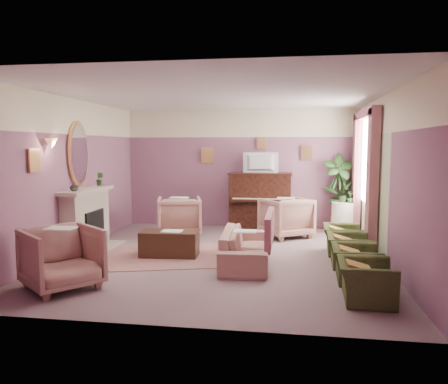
# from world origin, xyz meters

# --- Properties ---
(floor) EXTENTS (5.50, 6.00, 0.01)m
(floor) POSITION_xyz_m (0.00, 0.00, 0.00)
(floor) COLOR slate
(floor) RESTS_ON ground
(ceiling) EXTENTS (5.50, 6.00, 0.01)m
(ceiling) POSITION_xyz_m (0.00, 0.00, 2.80)
(ceiling) COLOR silver
(ceiling) RESTS_ON wall_back
(wall_back) EXTENTS (5.50, 0.02, 2.80)m
(wall_back) POSITION_xyz_m (0.00, 3.00, 1.40)
(wall_back) COLOR #6A4665
(wall_back) RESTS_ON floor
(wall_front) EXTENTS (5.50, 0.02, 2.80)m
(wall_front) POSITION_xyz_m (0.00, -3.00, 1.40)
(wall_front) COLOR #6A4665
(wall_front) RESTS_ON floor
(wall_left) EXTENTS (0.02, 6.00, 2.80)m
(wall_left) POSITION_xyz_m (-2.75, 0.00, 1.40)
(wall_left) COLOR #6A4665
(wall_left) RESTS_ON floor
(wall_right) EXTENTS (0.02, 6.00, 2.80)m
(wall_right) POSITION_xyz_m (2.75, 0.00, 1.40)
(wall_right) COLOR #6A4665
(wall_right) RESTS_ON floor
(picture_rail_band) EXTENTS (5.50, 0.01, 0.65)m
(picture_rail_band) POSITION_xyz_m (0.00, 2.99, 2.47)
(picture_rail_band) COLOR #F0E4BF
(picture_rail_band) RESTS_ON wall_back
(stripe_panel) EXTENTS (0.01, 3.00, 2.15)m
(stripe_panel) POSITION_xyz_m (2.73, 1.30, 1.07)
(stripe_panel) COLOR #B9C29B
(stripe_panel) RESTS_ON wall_right
(fireplace_surround) EXTENTS (0.30, 1.40, 1.10)m
(fireplace_surround) POSITION_xyz_m (-2.59, 0.20, 0.55)
(fireplace_surround) COLOR #B4A491
(fireplace_surround) RESTS_ON floor
(fireplace_inset) EXTENTS (0.18, 0.72, 0.68)m
(fireplace_inset) POSITION_xyz_m (-2.49, 0.20, 0.40)
(fireplace_inset) COLOR black
(fireplace_inset) RESTS_ON floor
(fire_ember) EXTENTS (0.06, 0.54, 0.10)m
(fire_ember) POSITION_xyz_m (-2.45, 0.20, 0.22)
(fire_ember) COLOR #EE380F
(fire_ember) RESTS_ON floor
(mantel_shelf) EXTENTS (0.40, 1.55, 0.07)m
(mantel_shelf) POSITION_xyz_m (-2.56, 0.20, 1.12)
(mantel_shelf) COLOR #B4A491
(mantel_shelf) RESTS_ON fireplace_surround
(hearth) EXTENTS (0.55, 1.50, 0.02)m
(hearth) POSITION_xyz_m (-2.39, 0.20, 0.01)
(hearth) COLOR #B4A491
(hearth) RESTS_ON floor
(mirror_frame) EXTENTS (0.04, 0.72, 1.20)m
(mirror_frame) POSITION_xyz_m (-2.70, 0.20, 1.80)
(mirror_frame) COLOR #E1A461
(mirror_frame) RESTS_ON wall_left
(mirror_glass) EXTENTS (0.01, 0.60, 1.06)m
(mirror_glass) POSITION_xyz_m (-2.67, 0.20, 1.80)
(mirror_glass) COLOR white
(mirror_glass) RESTS_ON wall_left
(sconce_shade) EXTENTS (0.20, 0.20, 0.16)m
(sconce_shade) POSITION_xyz_m (-2.62, -0.85, 1.98)
(sconce_shade) COLOR tan
(sconce_shade) RESTS_ON wall_left
(piano) EXTENTS (1.40, 0.60, 1.30)m
(piano) POSITION_xyz_m (0.50, 2.68, 0.65)
(piano) COLOR black
(piano) RESTS_ON floor
(piano_keyshelf) EXTENTS (1.30, 0.12, 0.06)m
(piano_keyshelf) POSITION_xyz_m (0.50, 2.33, 0.72)
(piano_keyshelf) COLOR black
(piano_keyshelf) RESTS_ON piano
(piano_keys) EXTENTS (1.20, 0.08, 0.02)m
(piano_keys) POSITION_xyz_m (0.50, 2.33, 0.76)
(piano_keys) COLOR beige
(piano_keys) RESTS_ON piano
(piano_top) EXTENTS (1.45, 0.65, 0.04)m
(piano_top) POSITION_xyz_m (0.50, 2.68, 1.31)
(piano_top) COLOR black
(piano_top) RESTS_ON piano
(television) EXTENTS (0.80, 0.12, 0.48)m
(television) POSITION_xyz_m (0.50, 2.63, 1.60)
(television) COLOR black
(television) RESTS_ON piano
(print_back_left) EXTENTS (0.30, 0.03, 0.38)m
(print_back_left) POSITION_xyz_m (-0.80, 2.96, 1.72)
(print_back_left) COLOR #E1A461
(print_back_left) RESTS_ON wall_back
(print_back_right) EXTENTS (0.26, 0.03, 0.34)m
(print_back_right) POSITION_xyz_m (1.55, 2.96, 1.78)
(print_back_right) COLOR #E1A461
(print_back_right) RESTS_ON wall_back
(print_back_mid) EXTENTS (0.22, 0.03, 0.26)m
(print_back_mid) POSITION_xyz_m (0.50, 2.96, 2.00)
(print_back_mid) COLOR #E1A461
(print_back_mid) RESTS_ON wall_back
(print_left_wall) EXTENTS (0.03, 0.28, 0.36)m
(print_left_wall) POSITION_xyz_m (-2.71, -1.20, 1.72)
(print_left_wall) COLOR #E1A461
(print_left_wall) RESTS_ON wall_left
(window_blind) EXTENTS (0.03, 1.40, 1.80)m
(window_blind) POSITION_xyz_m (2.70, 1.55, 1.70)
(window_blind) COLOR silver
(window_blind) RESTS_ON wall_right
(curtain_left) EXTENTS (0.16, 0.34, 2.60)m
(curtain_left) POSITION_xyz_m (2.62, 0.63, 1.30)
(curtain_left) COLOR #A35966
(curtain_left) RESTS_ON floor
(curtain_right) EXTENTS (0.16, 0.34, 2.60)m
(curtain_right) POSITION_xyz_m (2.62, 2.47, 1.30)
(curtain_right) COLOR #A35966
(curtain_right) RESTS_ON floor
(pelmet) EXTENTS (0.16, 2.20, 0.16)m
(pelmet) POSITION_xyz_m (2.62, 1.55, 2.56)
(pelmet) COLOR #A35966
(pelmet) RESTS_ON wall_right
(mantel_plant) EXTENTS (0.16, 0.16, 0.28)m
(mantel_plant) POSITION_xyz_m (-2.55, 0.75, 1.29)
(mantel_plant) COLOR #24471D
(mantel_plant) RESTS_ON mantel_shelf
(mantel_vase) EXTENTS (0.16, 0.16, 0.16)m
(mantel_vase) POSITION_xyz_m (-2.55, -0.30, 1.23)
(mantel_vase) COLOR #F0E4BF
(mantel_vase) RESTS_ON mantel_shelf
(area_rug) EXTENTS (2.90, 2.42, 0.01)m
(area_rug) POSITION_xyz_m (-0.91, -0.05, 0.01)
(area_rug) COLOR #965F5B
(area_rug) RESTS_ON floor
(coffee_table) EXTENTS (1.03, 0.56, 0.45)m
(coffee_table) POSITION_xyz_m (-0.91, -0.07, 0.23)
(coffee_table) COLOR #372214
(coffee_table) RESTS_ON floor
(table_paper) EXTENTS (0.35, 0.28, 0.01)m
(table_paper) POSITION_xyz_m (-0.86, -0.07, 0.46)
(table_paper) COLOR white
(table_paper) RESTS_ON coffee_table
(sofa) EXTENTS (0.63, 1.90, 0.77)m
(sofa) POSITION_xyz_m (0.46, -0.34, 0.38)
(sofa) COLOR tan
(sofa) RESTS_ON floor
(sofa_throw) EXTENTS (0.10, 1.44, 0.53)m
(sofa_throw) POSITION_xyz_m (0.86, -0.34, 0.60)
(sofa_throw) COLOR #A35966
(sofa_throw) RESTS_ON sofa
(floral_armchair_left) EXTENTS (0.90, 0.90, 0.94)m
(floral_armchair_left) POSITION_xyz_m (-1.18, 1.68, 0.47)
(floral_armchair_left) COLOR tan
(floral_armchair_left) RESTS_ON floor
(floral_armchair_right) EXTENTS (0.90, 0.90, 0.94)m
(floral_armchair_right) POSITION_xyz_m (1.10, 1.92, 0.47)
(floral_armchair_right) COLOR tan
(floral_armchair_right) RESTS_ON floor
(floral_armchair_front) EXTENTS (0.90, 0.90, 0.94)m
(floral_armchair_front) POSITION_xyz_m (-1.88, -1.99, 0.47)
(floral_armchair_front) COLOR tan
(floral_armchair_front) RESTS_ON floor
(olive_chair_a) EXTENTS (0.55, 0.79, 0.68)m
(olive_chair_a) POSITION_xyz_m (2.13, -1.88, 0.34)
(olive_chair_a) COLOR #3B4620
(olive_chair_a) RESTS_ON floor
(olive_chair_b) EXTENTS (0.55, 0.79, 0.68)m
(olive_chair_b) POSITION_xyz_m (2.13, -1.06, 0.34)
(olive_chair_b) COLOR #3B4620
(olive_chair_b) RESTS_ON floor
(olive_chair_c) EXTENTS (0.55, 0.79, 0.68)m
(olive_chair_c) POSITION_xyz_m (2.13, -0.24, 0.34)
(olive_chair_c) COLOR #3B4620
(olive_chair_c) RESTS_ON floor
(olive_chair_d) EXTENTS (0.55, 0.79, 0.68)m
(olive_chair_d) POSITION_xyz_m (2.13, 0.58, 0.34)
(olive_chair_d) COLOR #3B4620
(olive_chair_d) RESTS_ON floor
(side_table) EXTENTS (0.52, 0.52, 0.70)m
(side_table) POSITION_xyz_m (2.37, 2.48, 0.35)
(side_table) COLOR white
(side_table) RESTS_ON floor
(side_plant_big) EXTENTS (0.30, 0.30, 0.34)m
(side_plant_big) POSITION_xyz_m (2.37, 2.48, 0.87)
(side_plant_big) COLOR #24471D
(side_plant_big) RESTS_ON side_table
(side_plant_small) EXTENTS (0.16, 0.16, 0.28)m
(side_plant_small) POSITION_xyz_m (2.49, 2.38, 0.84)
(side_plant_small) COLOR #24471D
(side_plant_small) RESTS_ON side_table
(palm_pot) EXTENTS (0.34, 0.34, 0.34)m
(palm_pot) POSITION_xyz_m (2.27, 2.66, 0.17)
(palm_pot) COLOR #9F552C
(palm_pot) RESTS_ON floor
(palm_plant) EXTENTS (0.76, 0.76, 1.44)m
(palm_plant) POSITION_xyz_m (2.27, 2.66, 1.06)
(palm_plant) COLOR #24471D
(palm_plant) RESTS_ON palm_pot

